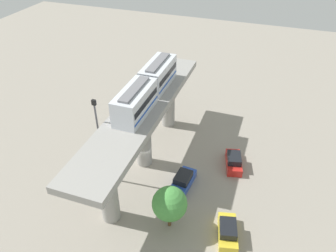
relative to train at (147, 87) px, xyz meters
name	(u,v)px	position (x,y,z in m)	size (l,w,h in m)	color
ground_plane	(145,162)	(0.00, 1.88, -9.94)	(120.00, 120.00, 0.00)	gray
viaduct	(143,122)	(0.00, 1.88, -3.67)	(5.20, 28.00, 8.41)	#999691
train	(147,87)	(0.00, 0.00, 0.00)	(2.64, 13.55, 3.24)	silver
parked_car_yellow	(228,231)	(-12.05, 9.34, -9.20)	(2.73, 4.50, 1.76)	yellow
parked_car_red	(234,161)	(-10.81, -1.21, -9.20)	(2.78, 4.51, 1.76)	red
parked_car_blue	(183,181)	(-5.83, 4.09, -9.20)	(2.18, 4.35, 1.76)	#284CB7
tree_near_viaduct	(170,204)	(-6.15, 9.96, -6.69)	(3.53, 3.53, 5.03)	brown
signal_post	(99,139)	(3.40, 6.05, -3.91)	(0.44, 0.28, 11.01)	#4C4C51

